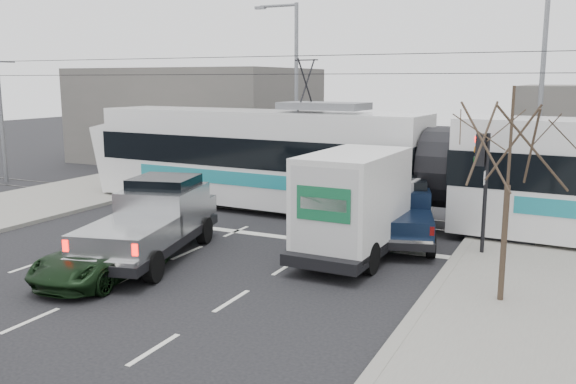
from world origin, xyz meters
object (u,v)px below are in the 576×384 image
at_px(street_lamp_far, 293,83).
at_px(silver_pickup, 155,219).
at_px(traffic_signal, 482,167).
at_px(navy_pickup, 403,212).
at_px(tram, 439,170).
at_px(street_lamp_near, 537,84).
at_px(box_truck, 360,204).
at_px(green_car, 103,255).
at_px(bare_tree, 510,146).

distance_m(street_lamp_far, silver_pickup, 14.27).
distance_m(traffic_signal, navy_pickup, 3.17).
xyz_separation_m(street_lamp_far, tram, (8.79, -6.52, -2.97)).
relative_size(street_lamp_near, tram, 0.30).
relative_size(tram, navy_pickup, 5.92).
bearing_deg(traffic_signal, box_truck, -158.14).
bearing_deg(street_lamp_far, street_lamp_near, -9.87).
relative_size(street_lamp_far, silver_pickup, 1.35).
height_order(tram, green_car, tram).
bearing_deg(street_lamp_far, traffic_signal, -41.72).
bearing_deg(green_car, tram, 47.06).
bearing_deg(navy_pickup, traffic_signal, -33.32).
height_order(street_lamp_near, navy_pickup, street_lamp_near).
xyz_separation_m(bare_tree, traffic_signal, (-1.13, 4.00, -1.05)).
height_order(bare_tree, silver_pickup, bare_tree).
bearing_deg(box_truck, street_lamp_far, 125.80).
xyz_separation_m(bare_tree, street_lamp_near, (-0.29, 11.50, 1.32)).
relative_size(bare_tree, box_truck, 0.77).
bearing_deg(tram, silver_pickup, -131.55).
relative_size(traffic_signal, street_lamp_far, 0.40).
relative_size(traffic_signal, street_lamp_near, 0.40).
bearing_deg(street_lamp_near, box_truck, -115.20).
height_order(navy_pickup, green_car, navy_pickup).
relative_size(traffic_signal, navy_pickup, 0.72).
xyz_separation_m(navy_pickup, green_car, (-6.34, -7.19, -0.36)).
height_order(bare_tree, street_lamp_far, street_lamp_far).
xyz_separation_m(bare_tree, box_truck, (-4.44, 2.67, -2.21)).
relative_size(street_lamp_near, box_truck, 1.39).
relative_size(traffic_signal, box_truck, 0.56).
xyz_separation_m(box_truck, navy_pickup, (0.79, 2.10, -0.60)).
bearing_deg(bare_tree, street_lamp_far, 131.12).
bearing_deg(navy_pickup, tram, 57.22).
bearing_deg(tram, navy_pickup, -103.23).
bearing_deg(street_lamp_far, box_truck, -55.86).
distance_m(tram, box_truck, 4.58).
height_order(traffic_signal, green_car, traffic_signal).
relative_size(street_lamp_far, tram, 0.30).
relative_size(bare_tree, street_lamp_far, 0.56).
bearing_deg(silver_pickup, box_truck, 12.51).
bearing_deg(bare_tree, traffic_signal, 105.76).
bearing_deg(street_lamp_near, tram, -120.94).
xyz_separation_m(bare_tree, silver_pickup, (-10.02, -0.09, -2.65)).
height_order(traffic_signal, navy_pickup, traffic_signal).
relative_size(bare_tree, green_car, 1.12).
bearing_deg(box_truck, street_lamp_near, 66.47).
relative_size(silver_pickup, green_car, 1.50).
bearing_deg(green_car, silver_pickup, 84.48).
relative_size(traffic_signal, green_car, 0.81).
bearing_deg(green_car, bare_tree, 7.32).
relative_size(bare_tree, traffic_signal, 1.39).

